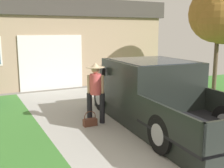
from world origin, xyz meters
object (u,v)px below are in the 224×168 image
handbag (90,121)px  house_with_garage (40,41)px  pickup_truck (153,94)px  person_with_hat (96,88)px  front_yard_tree (221,16)px

handbag → house_with_garage: 8.53m
house_with_garage → pickup_truck: bearing=-83.4°
person_with_hat → house_with_garage: 8.23m
pickup_truck → front_yard_tree: bearing=28.2°
handbag → person_with_hat: bearing=33.1°
person_with_hat → handbag: bearing=-116.9°
pickup_truck → house_with_garage: 8.88m
person_with_hat → front_yard_tree: front_yard_tree is taller
person_with_hat → front_yard_tree: (5.91, 1.45, 2.05)m
pickup_truck → person_with_hat: pickup_truck is taller
person_with_hat → handbag: size_ratio=4.09×
house_with_garage → person_with_hat: bearing=-92.8°
pickup_truck → front_yard_tree: size_ratio=1.28×
pickup_truck → handbag: 1.82m
house_with_garage → front_yard_tree: bearing=-50.6°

